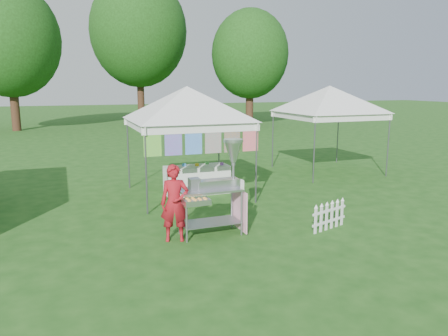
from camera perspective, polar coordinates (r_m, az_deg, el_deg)
name	(u,v)px	position (r m, az deg, el deg)	size (l,w,h in m)	color
ground	(235,234)	(9.12, 1.44, -8.66)	(120.00, 120.00, 0.00)	#1C4C15
canopy_main	(187,87)	(11.91, -4.88, 10.55)	(4.24, 4.24, 3.45)	#59595E
canopy_right	(330,86)	(15.63, 13.66, 10.38)	(4.24, 4.24, 3.45)	#59595E
tree_left	(9,40)	(32.21, -26.28, 14.78)	(6.40, 6.40, 9.53)	#3E2616
tree_mid	(139,31)	(36.73, -11.10, 17.10)	(7.60, 7.60, 11.52)	#3E2616
tree_right	(250,54)	(32.82, 3.43, 14.61)	(5.60, 5.60, 8.42)	#3E2616
donut_cart	(220,179)	(8.87, -0.55, -1.50)	(1.40, 0.97, 1.95)	gray
vendor	(175,203)	(8.61, -6.46, -4.59)	(0.56, 0.37, 1.53)	maroon
picket_fence	(329,216)	(9.60, 13.58, -6.16)	(1.03, 0.37, 0.56)	white
display_table	(197,180)	(12.38, -3.55, -1.52)	(1.80, 0.70, 0.79)	white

